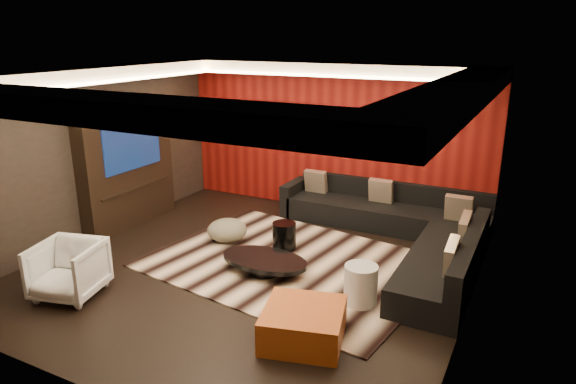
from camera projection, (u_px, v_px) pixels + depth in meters
The scene contains 26 objects.
floor at pixel (251, 269), 7.51m from camera, with size 6.00×6.00×0.02m, color black.
ceiling at pixel (247, 72), 6.67m from camera, with size 6.00×6.00×0.02m, color silver.
wall_back at pixel (332, 138), 9.64m from camera, with size 6.00×0.02×2.80m, color black.
wall_left at pixel (92, 154), 8.39m from camera, with size 0.02×6.00×2.80m, color black.
wall_right at pixel (478, 209), 5.78m from camera, with size 0.02×6.00×2.80m, color black.
red_feature_wall at pixel (331, 139), 9.61m from camera, with size 5.98×0.05×2.78m, color #6B0C0A.
soffit_back at pixel (327, 69), 9.00m from camera, with size 6.00×0.60×0.22m, color silver.
soffit_front at pixel (82, 107), 4.41m from camera, with size 6.00×0.60×0.22m, color silver.
soffit_left at pixel (97, 74), 7.88m from camera, with size 0.60×4.80×0.22m, color silver.
soffit_right at pixel (461, 92), 5.53m from camera, with size 0.60×4.80×0.22m, color silver.
cove_back at pixel (319, 76), 8.74m from camera, with size 4.80×0.08×0.04m, color #FFD899.
cove_front at pixel (113, 112), 4.72m from camera, with size 4.80×0.08×0.04m, color #FFD899.
cove_left at pixel (114, 81), 7.76m from camera, with size 0.08×4.80×0.04m, color #FFD899.
cove_right at pixel (428, 98), 5.70m from camera, with size 0.08×4.80×0.04m, color #FFD899.
tv_surround at pixel (127, 165), 8.92m from camera, with size 0.30×2.00×2.20m, color black.
tv_screen at pixel (132, 146), 8.75m from camera, with size 0.04×1.30×0.80m, color black.
tv_shelf at pixel (136, 188), 8.97m from camera, with size 0.04×1.60×0.04m, color black.
rug at pixel (291, 263), 7.65m from camera, with size 4.00×3.00×0.02m, color beige.
coffee_table at pixel (265, 265), 7.32m from camera, with size 1.31×1.31×0.22m, color black.
drum_stool at pixel (284, 236), 8.07m from camera, with size 0.37×0.37×0.44m, color black.
striped_pouf at pixel (227, 230), 8.42m from camera, with size 0.65×0.65×0.36m, color beige.
white_side_table at pixel (361, 285), 6.45m from camera, with size 0.42×0.42×0.53m, color silver.
orange_ottoman at pixel (303, 324), 5.71m from camera, with size 0.87×0.87×0.39m, color #AC4D16.
armchair at pixel (68, 270), 6.63m from camera, with size 0.78×0.81×0.73m, color white.
sectional_sofa at pixel (403, 230), 8.26m from camera, with size 3.65×3.50×0.75m.
throw_pillows at pixel (407, 209), 8.13m from camera, with size 3.18×2.70×0.50m.
Camera 1 is at (3.59, -5.83, 3.30)m, focal length 32.00 mm.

